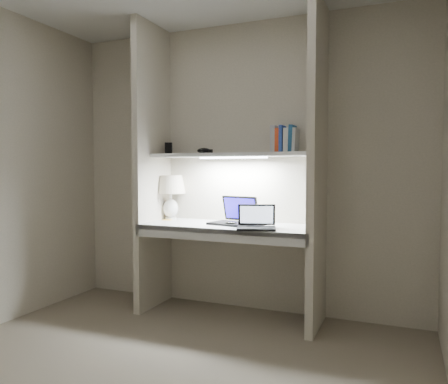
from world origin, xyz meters
The scene contains 18 objects.
floor centered at (0.00, 0.00, 0.00)m, with size 3.20×3.00×0.01m, color gray.
back_wall centered at (0.00, 1.50, 1.25)m, with size 3.20×0.01×2.50m, color beige.
alcove_panel_left centered at (-0.73, 1.23, 1.25)m, with size 0.06×0.55×2.50m, color beige.
alcove_panel_right centered at (0.73, 1.23, 1.25)m, with size 0.06×0.55×2.50m, color beige.
desk centered at (0.00, 1.23, 0.75)m, with size 1.40×0.55×0.04m, color white.
desk_apron centered at (0.00, 0.96, 0.72)m, with size 1.46×0.03×0.10m, color silver.
shelf centered at (0.00, 1.32, 1.35)m, with size 1.40×0.36×0.03m, color silver.
strip_light centered at (0.00, 1.32, 1.33)m, with size 0.60×0.04×0.01m, color white.
table_lamp centered at (-0.64, 1.39, 1.04)m, with size 0.28×0.28×0.40m.
laptop_main centered at (0.03, 1.28, 0.82)m, with size 0.40×0.36×0.23m.
laptop_netbook centered at (0.29, 1.07, 0.81)m, with size 0.36×0.33×0.19m.
speaker centered at (0.06, 1.45, 0.84)m, with size 0.10×0.07×0.14m, color silver.
mouse centered at (0.05, 1.16, 0.79)m, with size 0.11×0.07×0.04m, color black.
cable_coil centered at (0.26, 1.27, 0.78)m, with size 0.09×0.09×0.01m, color black.
sticky_note centered at (-0.64, 1.33, 0.77)m, with size 0.08×0.08×0.00m, color yellow.
book_row centered at (0.42, 1.42, 1.47)m, with size 0.21×0.15×0.23m.
shelf_box centered at (-0.64, 1.36, 1.42)m, with size 0.06×0.04×0.11m, color black.
shelf_gadget centered at (-0.30, 1.38, 1.39)m, with size 0.12×0.09×0.05m, color black.
Camera 1 is at (1.35, -2.12, 1.23)m, focal length 35.00 mm.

